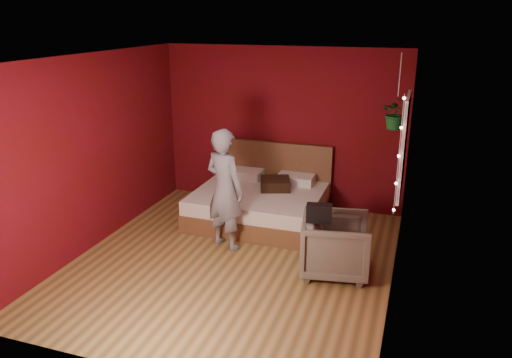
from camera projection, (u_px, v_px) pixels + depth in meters
floor at (234, 261)px, 6.53m from camera, size 4.50×4.50×0.00m
room_walls at (232, 136)px, 6.00m from camera, size 4.04×4.54×2.62m
window at (403, 145)px, 6.27m from camera, size 0.05×0.97×1.27m
fairy_lights at (399, 156)px, 5.80m from camera, size 0.04×0.04×1.45m
bed at (261, 202)px, 7.79m from camera, size 1.94×1.65×1.07m
person at (225, 189)px, 6.69m from camera, size 0.71×0.59×1.67m
armchair at (336, 245)px, 6.12m from camera, size 0.94×0.92×0.75m
handbag at (319, 213)px, 5.85m from camera, size 0.32×0.20×0.21m
throw_pillow at (275, 184)px, 7.73m from camera, size 0.57×0.57×0.16m
hanging_plant at (396, 113)px, 6.64m from camera, size 0.47×0.43×1.00m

